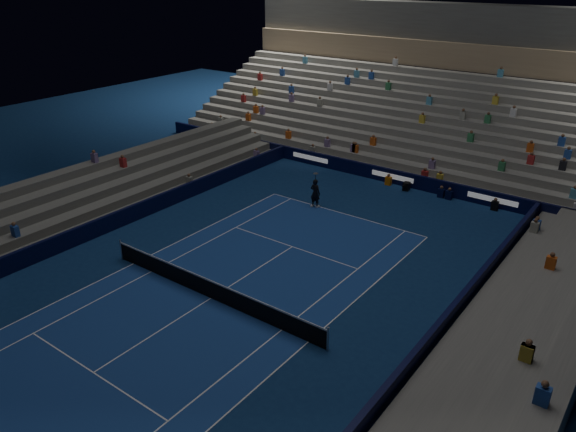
# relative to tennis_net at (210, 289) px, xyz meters

# --- Properties ---
(ground) EXTENTS (90.00, 90.00, 0.00)m
(ground) POSITION_rel_tennis_net_xyz_m (0.00, 0.00, -0.50)
(ground) COLOR #0D2550
(ground) RESTS_ON ground
(court_surface) EXTENTS (10.97, 23.77, 0.01)m
(court_surface) POSITION_rel_tennis_net_xyz_m (0.00, 0.00, -0.50)
(court_surface) COLOR navy
(court_surface) RESTS_ON ground
(sponsor_barrier_far) EXTENTS (44.00, 0.25, 1.00)m
(sponsor_barrier_far) POSITION_rel_tennis_net_xyz_m (0.00, 18.50, -0.00)
(sponsor_barrier_far) COLOR black
(sponsor_barrier_far) RESTS_ON ground
(sponsor_barrier_east) EXTENTS (0.25, 37.00, 1.00)m
(sponsor_barrier_east) POSITION_rel_tennis_net_xyz_m (9.70, 0.00, -0.00)
(sponsor_barrier_east) COLOR black
(sponsor_barrier_east) RESTS_ON ground
(sponsor_barrier_west) EXTENTS (0.25, 37.00, 1.00)m
(sponsor_barrier_west) POSITION_rel_tennis_net_xyz_m (-9.70, 0.00, -0.00)
(sponsor_barrier_west) COLOR black
(sponsor_barrier_west) RESTS_ON ground
(grandstand_main) EXTENTS (44.00, 15.20, 11.20)m
(grandstand_main) POSITION_rel_tennis_net_xyz_m (0.00, 27.90, 2.87)
(grandstand_main) COLOR slate
(grandstand_main) RESTS_ON ground
(grandstand_east) EXTENTS (5.00, 37.00, 2.50)m
(grandstand_east) POSITION_rel_tennis_net_xyz_m (13.17, 0.00, 0.41)
(grandstand_east) COLOR #62625D
(grandstand_east) RESTS_ON ground
(grandstand_west) EXTENTS (5.00, 37.00, 2.50)m
(grandstand_west) POSITION_rel_tennis_net_xyz_m (-13.17, 0.00, 0.41)
(grandstand_west) COLOR #5E5F5A
(grandstand_west) RESTS_ON ground
(tennis_net) EXTENTS (12.90, 0.10, 1.10)m
(tennis_net) POSITION_rel_tennis_net_xyz_m (0.00, 0.00, 0.00)
(tennis_net) COLOR #B2B2B7
(tennis_net) RESTS_ON ground
(tennis_player) EXTENTS (0.70, 0.48, 1.88)m
(tennis_player) POSITION_rel_tennis_net_xyz_m (-2.09, 11.72, 0.44)
(tennis_player) COLOR black
(tennis_player) RESTS_ON ground
(broadcast_camera) EXTENTS (0.49, 0.90, 0.56)m
(broadcast_camera) POSITION_rel_tennis_net_xyz_m (1.34, 17.81, -0.21)
(broadcast_camera) COLOR black
(broadcast_camera) RESTS_ON ground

